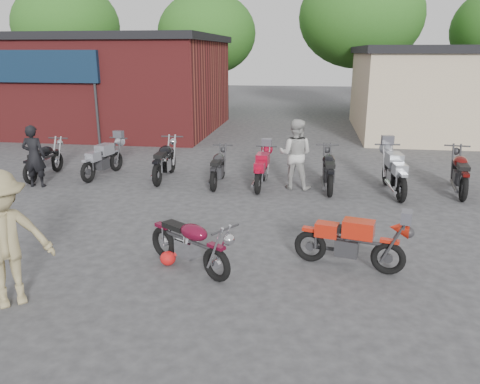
# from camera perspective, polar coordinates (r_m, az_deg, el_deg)

# --- Properties ---
(ground) EXTENTS (90.00, 90.00, 0.00)m
(ground) POSITION_cam_1_polar(r_m,az_deg,el_deg) (8.08, -2.57, -9.16)
(ground) COLOR #333436
(brick_building) EXTENTS (12.00, 8.00, 4.00)m
(brick_building) POSITION_cam_1_polar(r_m,az_deg,el_deg) (23.62, -18.05, 12.21)
(brick_building) COLOR maroon
(brick_building) RESTS_ON ground
(stucco_building) EXTENTS (10.00, 8.00, 3.50)m
(stucco_building) POSITION_cam_1_polar(r_m,az_deg,el_deg) (23.29, 26.73, 10.60)
(stucco_building) COLOR tan
(stucco_building) RESTS_ON ground
(tree_0) EXTENTS (6.56, 6.56, 8.20)m
(tree_0) POSITION_cam_1_polar(r_m,az_deg,el_deg) (32.98, -20.18, 16.74)
(tree_0) COLOR #245416
(tree_0) RESTS_ON ground
(tree_1) EXTENTS (5.92, 5.92, 7.40)m
(tree_1) POSITION_cam_1_polar(r_m,az_deg,el_deg) (29.84, -4.01, 17.00)
(tree_1) COLOR #245416
(tree_1) RESTS_ON ground
(tree_2) EXTENTS (7.04, 7.04, 8.80)m
(tree_2) POSITION_cam_1_polar(r_m,az_deg,el_deg) (29.25, 14.36, 17.93)
(tree_2) COLOR #245416
(tree_2) RESTS_ON ground
(vintage_motorcycle) EXTENTS (1.86, 1.51, 1.06)m
(vintage_motorcycle) POSITION_cam_1_polar(r_m,az_deg,el_deg) (7.83, -6.15, -5.87)
(vintage_motorcycle) COLOR #5A0B21
(vintage_motorcycle) RESTS_ON ground
(sportbike) EXTENTS (1.89, 1.01, 1.04)m
(sportbike) POSITION_cam_1_polar(r_m,az_deg,el_deg) (8.06, 13.40, -5.64)
(sportbike) COLOR red
(sportbike) RESTS_ON ground
(helmet) EXTENTS (0.29, 0.29, 0.25)m
(helmet) POSITION_cam_1_polar(r_m,az_deg,el_deg) (8.20, -8.79, -7.98)
(helmet) COLOR red
(helmet) RESTS_ON ground
(person_dark) EXTENTS (0.64, 0.45, 1.68)m
(person_dark) POSITION_cam_1_polar(r_m,az_deg,el_deg) (13.72, -23.81, 4.00)
(person_dark) COLOR black
(person_dark) RESTS_ON ground
(person_light) EXTENTS (1.01, 0.84, 1.86)m
(person_light) POSITION_cam_1_polar(r_m,az_deg,el_deg) (12.48, 6.77, 4.59)
(person_light) COLOR #B1B0AC
(person_light) RESTS_ON ground
(person_tan) EXTENTS (1.47, 1.40, 2.00)m
(person_tan) POSITION_cam_1_polar(r_m,az_deg,el_deg) (7.37, -26.85, -5.22)
(person_tan) COLOR #93855B
(person_tan) RESTS_ON ground
(row_bike_0) EXTENTS (0.65, 1.95, 1.13)m
(row_bike_0) POSITION_cam_1_polar(r_m,az_deg,el_deg) (14.73, -22.78, 3.81)
(row_bike_0) COLOR black
(row_bike_0) RESTS_ON ground
(row_bike_1) EXTENTS (0.97, 2.02, 1.13)m
(row_bike_1) POSITION_cam_1_polar(r_m,az_deg,el_deg) (14.27, -16.38, 4.04)
(row_bike_1) COLOR gray
(row_bike_1) RESTS_ON ground
(row_bike_2) EXTENTS (0.77, 2.12, 1.21)m
(row_bike_2) POSITION_cam_1_polar(r_m,az_deg,el_deg) (13.56, -9.19, 4.07)
(row_bike_2) COLOR black
(row_bike_2) RESTS_ON ground
(row_bike_3) EXTENTS (0.65, 1.86, 1.07)m
(row_bike_3) POSITION_cam_1_polar(r_m,az_deg,el_deg) (12.85, -2.68, 3.24)
(row_bike_3) COLOR #242326
(row_bike_3) RESTS_ON ground
(row_bike_4) EXTENTS (0.69, 1.89, 1.08)m
(row_bike_4) POSITION_cam_1_polar(r_m,az_deg,el_deg) (12.60, 2.71, 2.99)
(row_bike_4) COLOR #A70D29
(row_bike_4) RESTS_ON ground
(row_bike_5) EXTENTS (0.73, 2.02, 1.16)m
(row_bike_5) POSITION_cam_1_polar(r_m,az_deg,el_deg) (12.64, 10.75, 2.93)
(row_bike_5) COLOR black
(row_bike_5) RESTS_ON ground
(row_bike_6) EXTENTS (0.87, 2.18, 1.24)m
(row_bike_6) POSITION_cam_1_polar(r_m,az_deg,el_deg) (12.65, 18.30, 2.57)
(row_bike_6) COLOR gray
(row_bike_6) RESTS_ON ground
(row_bike_7) EXTENTS (0.96, 2.15, 1.20)m
(row_bike_7) POSITION_cam_1_polar(r_m,az_deg,el_deg) (13.32, 25.25, 2.41)
(row_bike_7) COLOR #4E0B09
(row_bike_7) RESTS_ON ground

